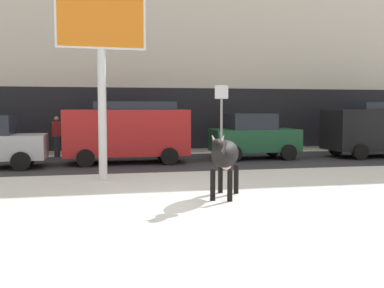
% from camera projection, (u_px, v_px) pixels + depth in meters
% --- Properties ---
extents(ground_plane, '(120.00, 120.00, 0.00)m').
position_uv_depth(ground_plane, '(201.00, 204.00, 10.05)').
color(ground_plane, white).
extents(road_strip, '(60.00, 5.60, 0.01)m').
position_uv_depth(road_strip, '(154.00, 162.00, 17.68)').
color(road_strip, '#333338').
rests_on(road_strip, ground).
extents(building_facade, '(44.00, 6.10, 13.00)m').
position_uv_depth(building_facade, '(137.00, 22.00, 23.55)').
color(building_facade, beige).
rests_on(building_facade, ground).
extents(cow_black, '(1.20, 1.88, 1.54)m').
position_uv_depth(cow_black, '(225.00, 155.00, 10.67)').
color(cow_black, black).
rests_on(cow_black, ground).
extents(billboard, '(2.53, 0.37, 5.56)m').
position_uv_depth(billboard, '(101.00, 29.00, 12.97)').
color(billboard, silver).
rests_on(billboard, ground).
extents(car_red_van, '(4.61, 2.13, 2.32)m').
position_uv_depth(car_red_van, '(127.00, 130.00, 17.34)').
color(car_red_van, red).
rests_on(car_red_van, ground).
extents(car_darkgreen_hatchback, '(3.51, 1.93, 1.86)m').
position_uv_depth(car_darkgreen_hatchback, '(253.00, 136.00, 18.82)').
color(car_darkgreen_hatchback, '#194C2D').
rests_on(car_darkgreen_hatchback, ground).
extents(car_black_van, '(4.61, 2.13, 2.32)m').
position_uv_depth(car_black_van, '(381.00, 128.00, 19.62)').
color(car_black_van, black).
rests_on(car_black_van, ground).
extents(pedestrian_near_billboard, '(0.36, 0.24, 1.73)m').
position_uv_depth(pedestrian_near_billboard, '(57.00, 137.00, 19.43)').
color(pedestrian_near_billboard, '#282833').
rests_on(pedestrian_near_billboard, ground).
extents(street_sign, '(0.44, 0.08, 2.82)m').
position_uv_depth(street_sign, '(221.00, 121.00, 14.91)').
color(street_sign, gray).
rests_on(street_sign, ground).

